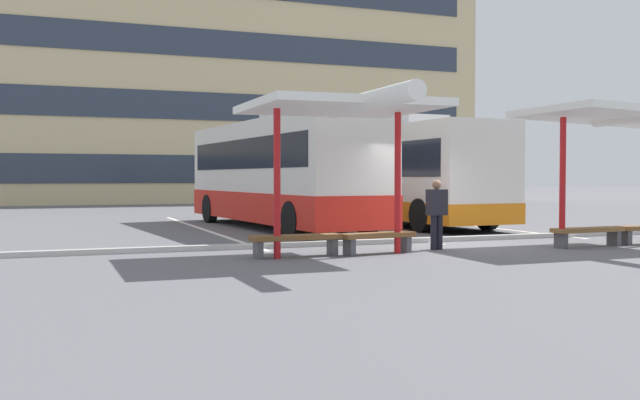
# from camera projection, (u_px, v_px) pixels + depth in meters

# --- Properties ---
(ground_plane) EXTENTS (160.00, 160.00, 0.00)m
(ground_plane) POSITION_uv_depth(u_px,v_px,m) (442.00, 245.00, 17.18)
(ground_plane) COLOR slate
(terminal_building) EXTENTS (38.96, 10.15, 22.00)m
(terminal_building) POSITION_uv_depth(u_px,v_px,m) (187.00, 58.00, 48.07)
(terminal_building) COLOR #D1BC8C
(terminal_building) RESTS_ON ground
(coach_bus_0) EXTENTS (3.35, 10.86, 3.70)m
(coach_bus_0) POSITION_uv_depth(u_px,v_px,m) (279.00, 175.00, 22.56)
(coach_bus_0) COLOR silver
(coach_bus_0) RESTS_ON ground
(coach_bus_1) EXTENTS (3.05, 11.21, 3.63)m
(coach_bus_1) POSITION_uv_depth(u_px,v_px,m) (391.00, 175.00, 24.97)
(coach_bus_1) COLOR silver
(coach_bus_1) RESTS_ON ground
(lane_stripe_0) EXTENTS (0.16, 14.00, 0.01)m
(lane_stripe_0) POSITION_uv_depth(u_px,v_px,m) (203.00, 229.00, 22.11)
(lane_stripe_0) COLOR white
(lane_stripe_0) RESTS_ON ground
(lane_stripe_1) EXTENTS (0.16, 14.00, 0.01)m
(lane_stripe_1) POSITION_uv_depth(u_px,v_px,m) (334.00, 226.00, 23.67)
(lane_stripe_1) COLOR white
(lane_stripe_1) RESTS_ON ground
(lane_stripe_2) EXTENTS (0.16, 14.00, 0.01)m
(lane_stripe_2) POSITION_uv_depth(u_px,v_px,m) (448.00, 223.00, 25.24)
(lane_stripe_2) COLOR white
(lane_stripe_2) RESTS_ON ground
(waiting_shelter_0) EXTENTS (3.69, 4.90, 3.23)m
(waiting_shelter_0) POSITION_uv_depth(u_px,v_px,m) (345.00, 109.00, 14.39)
(waiting_shelter_0) COLOR red
(waiting_shelter_0) RESTS_ON ground
(bench_0) EXTENTS (1.93, 0.47, 0.45)m
(bench_0) POSITION_uv_depth(u_px,v_px,m) (296.00, 240.00, 14.54)
(bench_0) COLOR brown
(bench_0) RESTS_ON ground
(bench_1) EXTENTS (1.74, 0.64, 0.45)m
(bench_1) POSITION_uv_depth(u_px,v_px,m) (378.00, 238.00, 15.10)
(bench_1) COLOR brown
(bench_1) RESTS_ON ground
(waiting_shelter_1) EXTENTS (4.38, 5.03, 3.23)m
(waiting_shelter_1) POSITION_uv_depth(u_px,v_px,m) (630.00, 118.00, 16.54)
(waiting_shelter_1) COLOR red
(waiting_shelter_1) RESTS_ON ground
(bench_2) EXTENTS (1.94, 0.52, 0.45)m
(bench_2) POSITION_uv_depth(u_px,v_px,m) (588.00, 232.00, 16.61)
(bench_2) COLOR brown
(bench_2) RESTS_ON ground
(platform_kerb) EXTENTS (44.00, 0.24, 0.12)m
(platform_kerb) POSITION_uv_depth(u_px,v_px,m) (428.00, 240.00, 17.81)
(platform_kerb) COLOR #ADADA8
(platform_kerb) RESTS_ON ground
(waiting_passenger_0) EXTENTS (0.47, 0.25, 1.56)m
(waiting_passenger_0) POSITION_uv_depth(u_px,v_px,m) (437.00, 210.00, 15.94)
(waiting_passenger_0) COLOR black
(waiting_passenger_0) RESTS_ON ground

